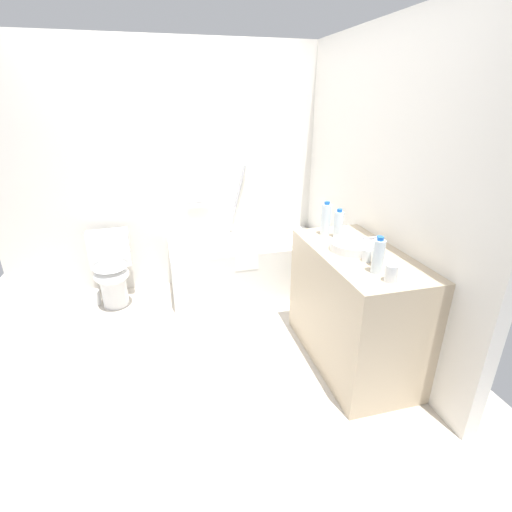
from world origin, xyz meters
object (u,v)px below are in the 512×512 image
(water_bottle_2, at_px, (338,224))
(drinking_glass_0, at_px, (391,273))
(sink_basin, at_px, (352,246))
(water_bottle_1, at_px, (378,252))
(water_bottle_0, at_px, (326,219))
(sink_faucet, at_px, (375,243))
(water_bottle_3, at_px, (378,256))
(toilet, at_px, (112,269))
(bathtub, at_px, (246,264))
(drinking_glass_1, at_px, (367,255))
(toilet_paper_roll, at_px, (94,297))

(water_bottle_2, relative_size, drinking_glass_0, 2.15)
(sink_basin, relative_size, drinking_glass_0, 3.00)
(water_bottle_1, bearing_deg, water_bottle_0, 96.01)
(sink_basin, xyz_separation_m, drinking_glass_0, (-0.02, -0.49, 0.02))
(sink_faucet, relative_size, water_bottle_1, 0.76)
(water_bottle_1, distance_m, water_bottle_3, 0.10)
(toilet, distance_m, sink_faucet, 2.41)
(sink_basin, xyz_separation_m, water_bottle_0, (-0.05, 0.34, 0.09))
(water_bottle_0, bearing_deg, toilet, 150.82)
(toilet, xyz_separation_m, water_bottle_2, (1.79, -1.03, 0.63))
(bathtub, xyz_separation_m, drinking_glass_0, (0.45, -1.74, 0.65))
(water_bottle_0, bearing_deg, water_bottle_1, -83.99)
(sink_basin, distance_m, sink_faucet, 0.18)
(bathtub, xyz_separation_m, water_bottle_0, (0.42, -0.91, 0.72))
(drinking_glass_1, bearing_deg, toilet_paper_roll, 142.37)
(water_bottle_1, bearing_deg, drinking_glass_1, 102.60)
(toilet, xyz_separation_m, drinking_glass_1, (1.77, -1.50, 0.57))
(bathtub, relative_size, drinking_glass_1, 18.06)
(water_bottle_1, xyz_separation_m, drinking_glass_0, (-0.03, -0.21, -0.04))
(sink_faucet, relative_size, water_bottle_2, 0.69)
(sink_basin, distance_m, water_bottle_1, 0.29)
(water_bottle_0, bearing_deg, water_bottle_3, -88.61)
(water_bottle_1, bearing_deg, sink_basin, 93.22)
(water_bottle_2, bearing_deg, bathtub, 116.66)
(sink_faucet, height_order, toilet_paper_roll, sink_faucet)
(water_bottle_1, bearing_deg, water_bottle_2, 89.57)
(bathtub, bearing_deg, toilet_paper_roll, 177.51)
(water_bottle_2, height_order, drinking_glass_0, water_bottle_2)
(sink_faucet, relative_size, toilet_paper_roll, 1.09)
(sink_faucet, bearing_deg, toilet, 146.26)
(water_bottle_3, xyz_separation_m, drinking_glass_1, (0.03, 0.17, -0.07))
(drinking_glass_0, bearing_deg, sink_basin, 87.88)
(water_bottle_2, bearing_deg, sink_basin, -94.30)
(sink_faucet, distance_m, water_bottle_2, 0.32)
(bathtub, xyz_separation_m, toilet_paper_roll, (-1.50, 0.07, -0.22))
(water_bottle_2, distance_m, toilet_paper_roll, 2.43)
(bathtub, distance_m, toilet_paper_roll, 1.51)
(sink_faucet, xyz_separation_m, drinking_glass_0, (-0.20, -0.49, 0.01))
(toilet, relative_size, water_bottle_0, 2.71)
(drinking_glass_0, distance_m, toilet_paper_roll, 2.80)
(drinking_glass_1, bearing_deg, water_bottle_0, 94.98)
(sink_basin, distance_m, water_bottle_3, 0.38)
(toilet, relative_size, water_bottle_3, 3.09)
(water_bottle_2, distance_m, water_bottle_3, 0.64)
(toilet, relative_size, water_bottle_1, 3.54)
(drinking_glass_1, bearing_deg, toilet, 139.62)
(toilet, xyz_separation_m, water_bottle_0, (1.72, -0.96, 0.65))
(sink_basin, relative_size, water_bottle_2, 1.40)
(water_bottle_2, xyz_separation_m, toilet_paper_roll, (-1.99, 1.05, -0.91))
(toilet, bearing_deg, water_bottle_3, 42.28)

